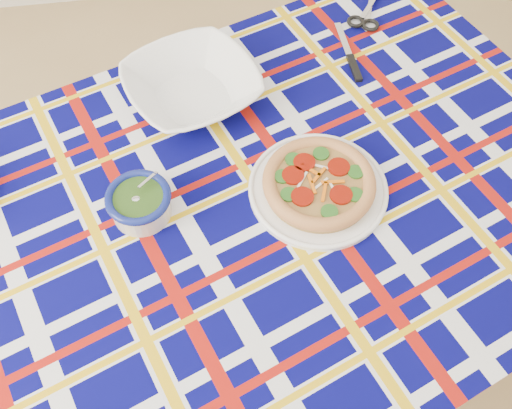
{
  "coord_description": "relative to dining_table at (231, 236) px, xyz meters",
  "views": [
    {
      "loc": [
        0.21,
        -0.42,
        1.76
      ],
      "look_at": [
        0.3,
        0.21,
        0.79
      ],
      "focal_mm": 40.0,
      "sensor_mm": 36.0,
      "label": 1
    }
  ],
  "objects": [
    {
      "name": "tablecloth",
      "position": [
        0.0,
        0.0,
        0.03
      ],
      "size": [
        1.94,
        1.58,
        0.11
      ],
      "primitive_type": null,
      "rotation": [
        0.0,
        0.0,
        0.37
      ],
      "color": "#04044D",
      "rests_on": "dining_table"
    },
    {
      "name": "kitchen_scissors",
      "position": [
        0.45,
        0.6,
        0.09
      ],
      "size": [
        0.17,
        0.21,
        0.02
      ],
      "primitive_type": null,
      "rotation": [
        0.0,
        0.0,
        1.07
      ],
      "color": "silver",
      "rests_on": "tablecloth"
    },
    {
      "name": "dining_table",
      "position": [
        0.0,
        0.0,
        0.0
      ],
      "size": [
        1.89,
        1.54,
        0.77
      ],
      "rotation": [
        0.0,
        0.0,
        0.37
      ],
      "color": "brown",
      "rests_on": "floor"
    },
    {
      "name": "table_knife",
      "position": [
        0.35,
        0.48,
        0.08
      ],
      "size": [
        0.03,
        0.23,
        0.01
      ],
      "primitive_type": null,
      "rotation": [
        0.0,
        0.0,
        1.6
      ],
      "color": "silver",
      "rests_on": "tablecloth"
    },
    {
      "name": "serving_bowl",
      "position": [
        -0.05,
        0.34,
        0.12
      ],
      "size": [
        0.39,
        0.39,
        0.07
      ],
      "primitive_type": "imported",
      "rotation": [
        0.0,
        0.0,
        0.4
      ],
      "color": "white",
      "rests_on": "tablecloth"
    },
    {
      "name": "pesto_bowl",
      "position": [
        -0.18,
        0.04,
        0.12
      ],
      "size": [
        0.17,
        0.17,
        0.08
      ],
      "primitive_type": null,
      "rotation": [
        0.0,
        0.0,
        0.32
      ],
      "color": "#1C360E",
      "rests_on": "tablecloth"
    },
    {
      "name": "main_focaccia_plate",
      "position": [
        0.19,
        0.04,
        0.11
      ],
      "size": [
        0.4,
        0.4,
        0.06
      ],
      "primitive_type": null,
      "rotation": [
        0.0,
        0.0,
        0.43
      ],
      "color": "olive",
      "rests_on": "tablecloth"
    }
  ]
}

